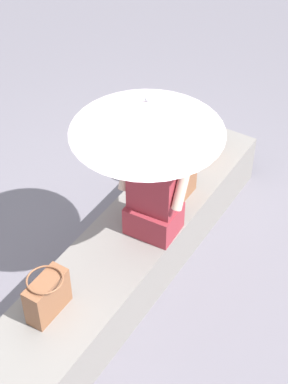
{
  "coord_description": "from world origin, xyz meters",
  "views": [
    {
      "loc": [
        -2.58,
        -1.68,
        3.49
      ],
      "look_at": [
        0.04,
        -0.06,
        0.77
      ],
      "focal_mm": 57.92,
      "sensor_mm": 36.0,
      "label": 1
    }
  ],
  "objects": [
    {
      "name": "person_seated",
      "position": [
        0.07,
        -0.11,
        0.81
      ],
      "size": [
        0.3,
        0.48,
        0.9
      ],
      "color": "#992D38",
      "rests_on": "stone_bench"
    },
    {
      "name": "parasol",
      "position": [
        -0.0,
        -0.1,
        1.41
      ],
      "size": [
        0.95,
        0.95,
        1.13
      ],
      "color": "#B7B7BC",
      "rests_on": "stone_bench"
    },
    {
      "name": "tote_bag_canvas",
      "position": [
        0.5,
        -0.09,
        0.57
      ],
      "size": [
        0.23,
        0.17,
        0.32
      ],
      "color": "brown",
      "rests_on": "stone_bench"
    },
    {
      "name": "shoulder_bag_spare",
      "position": [
        0.99,
        0.03,
        0.58
      ],
      "size": [
        0.31,
        0.23,
        0.33
      ],
      "color": "brown",
      "rests_on": "stone_bench"
    },
    {
      "name": "handbag_black",
      "position": [
        -0.87,
        0.06,
        0.56
      ],
      "size": [
        0.3,
        0.22,
        0.3
      ],
      "color": "brown",
      "rests_on": "stone_bench"
    },
    {
      "name": "stone_bench",
      "position": [
        0.0,
        0.0,
        0.21
      ],
      "size": [
        2.87,
        0.58,
        0.42
      ],
      "primitive_type": "cube",
      "color": "gray",
      "rests_on": "ground"
    },
    {
      "name": "ground_plane",
      "position": [
        0.0,
        0.0,
        0.0
      ],
      "size": [
        14.0,
        14.0,
        0.0
      ],
      "primitive_type": "plane",
      "color": "slate"
    }
  ]
}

